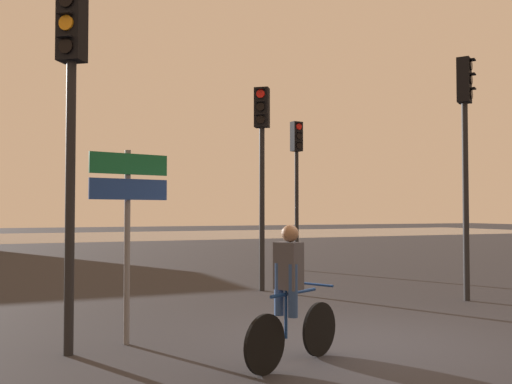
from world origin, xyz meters
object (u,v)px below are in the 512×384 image
object	(u,v)px
traffic_light_center	(262,149)
direction_sign_post	(128,210)
traffic_light_far_right	(297,167)
traffic_light_near_left	(71,101)
cyclist	(290,294)
traffic_light_near_right	(465,133)

from	to	relation	value
traffic_light_center	direction_sign_post	bearing A→B (deg)	84.01
traffic_light_far_right	traffic_light_center	size ratio (longest dim) A/B	0.99
traffic_light_near_left	cyclist	xyz separation A→B (m)	(2.29, -1.53, -2.34)
traffic_light_far_right	direction_sign_post	size ratio (longest dim) A/B	1.73
traffic_light_far_right	traffic_light_center	distance (m)	4.62
traffic_light_center	traffic_light_near_right	bearing A→B (deg)	174.45
traffic_light_near_left	traffic_light_far_right	size ratio (longest dim) A/B	1.01
traffic_light_near_right	cyclist	bearing A→B (deg)	-7.74
traffic_light_near_right	cyclist	xyz separation A→B (m)	(-5.39, -2.88, -2.53)
traffic_light_near_right	traffic_light_near_left	bearing A→B (deg)	-25.92
traffic_light_near_left	traffic_light_far_right	world-z (taller)	traffic_light_near_left
direction_sign_post	cyclist	distance (m)	2.55
cyclist	traffic_light_center	bearing A→B (deg)	132.89
traffic_light_near_right	direction_sign_post	xyz separation A→B (m)	(-6.91, -1.08, -1.56)
cyclist	direction_sign_post	bearing A→B (deg)	-165.95
traffic_light_near_left	direction_sign_post	world-z (taller)	traffic_light_near_left
traffic_light_far_right	traffic_light_center	bearing A→B (deg)	44.32
direction_sign_post	traffic_light_near_right	bearing A→B (deg)	176.61
traffic_light_near_left	traffic_light_near_right	bearing A→B (deg)	-133.09
traffic_light_center	cyclist	xyz separation A→B (m)	(-2.22, -5.80, -2.35)
traffic_light_near_left	cyclist	world-z (taller)	traffic_light_near_left
traffic_light_near_left	traffic_light_center	bearing A→B (deg)	-99.68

